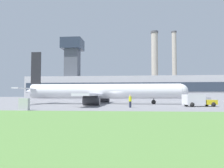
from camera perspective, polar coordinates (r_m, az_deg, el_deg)
name	(u,v)px	position (r m, az deg, el deg)	size (l,w,h in m)	color
ground_plane	(115,105)	(41.25, 0.84, -5.38)	(400.00, 400.00, 0.00)	gray
terminal_building	(118,87)	(71.30, 1.52, -0.74)	(60.91, 11.48, 20.64)	#B2B2B7
smokestack_left	(155,65)	(102.69, 11.10, 4.98)	(3.45, 3.45, 31.44)	#B2A899
smokestack_right	(174,65)	(103.85, 16.00, 4.86)	(2.37, 2.37, 31.17)	#B2A899
airplane	(102,92)	(43.45, -2.74, -2.00)	(32.61, 28.44, 10.65)	silver
pushback_tug	(200,100)	(47.40, 22.04, -3.86)	(3.69, 2.43, 1.83)	gray
baggage_truck	(197,101)	(36.06, 21.36, -4.04)	(5.22, 3.24, 1.88)	yellow
ground_crew_person	(130,101)	(31.09, 4.78, -4.46)	(0.56, 0.56, 1.81)	#23283D
utility_cabinet	(24,104)	(27.31, -21.97, -4.94)	(1.13, 0.54, 1.39)	#B2B7B2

